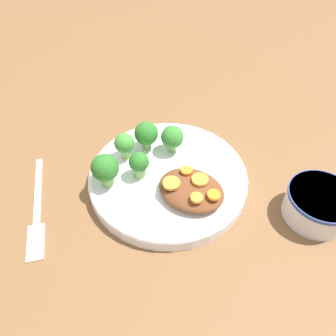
% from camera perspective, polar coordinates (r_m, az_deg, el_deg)
% --- Properties ---
extents(ground_plane, '(4.00, 4.00, 0.00)m').
position_cam_1_polar(ground_plane, '(0.55, -0.00, -2.50)').
color(ground_plane, brown).
extents(plate, '(0.26, 0.26, 0.02)m').
position_cam_1_polar(plate, '(0.54, -0.00, -1.58)').
color(plate, white).
rests_on(plate, ground_plane).
extents(dip_bowl, '(0.10, 0.10, 0.05)m').
position_cam_1_polar(dip_bowl, '(0.53, 24.76, -5.63)').
color(dip_bowl, silver).
rests_on(dip_bowl, ground_plane).
extents(stew_mound, '(0.10, 0.08, 0.02)m').
position_cam_1_polar(stew_mound, '(0.50, 4.05, -3.79)').
color(stew_mound, brown).
rests_on(stew_mound, plate).
extents(broccoli_floret_0, '(0.04, 0.04, 0.05)m').
position_cam_1_polar(broccoli_floret_0, '(0.56, -3.80, 5.91)').
color(broccoli_floret_0, '#759E51').
rests_on(broccoli_floret_0, plate).
extents(broccoli_floret_1, '(0.03, 0.03, 0.05)m').
position_cam_1_polar(broccoli_floret_1, '(0.51, -5.06, 0.76)').
color(broccoli_floret_1, '#7FA85B').
rests_on(broccoli_floret_1, plate).
extents(broccoli_floret_2, '(0.04, 0.04, 0.06)m').
position_cam_1_polar(broccoli_floret_2, '(0.50, -10.88, -0.15)').
color(broccoli_floret_2, '#759E51').
rests_on(broccoli_floret_2, plate).
extents(broccoli_floret_3, '(0.03, 0.03, 0.05)m').
position_cam_1_polar(broccoli_floret_3, '(0.54, -7.84, 3.85)').
color(broccoli_floret_3, '#7FA85B').
rests_on(broccoli_floret_3, plate).
extents(broccoli_floret_4, '(0.04, 0.04, 0.05)m').
position_cam_1_polar(broccoli_floret_4, '(0.55, 0.75, 5.34)').
color(broccoli_floret_4, '#7FA85B').
rests_on(broccoli_floret_4, plate).
extents(carrot_slice_0, '(0.03, 0.03, 0.00)m').
position_cam_1_polar(carrot_slice_0, '(0.48, 0.62, -2.65)').
color(carrot_slice_0, orange).
rests_on(carrot_slice_0, stew_mound).
extents(carrot_slice_1, '(0.02, 0.02, 0.00)m').
position_cam_1_polar(carrot_slice_1, '(0.50, 3.49, -0.11)').
color(carrot_slice_1, orange).
rests_on(carrot_slice_1, stew_mound).
extents(carrot_slice_2, '(0.02, 0.02, 0.01)m').
position_cam_1_polar(carrot_slice_2, '(0.47, 5.04, -5.19)').
color(carrot_slice_2, orange).
rests_on(carrot_slice_2, stew_mound).
extents(carrot_slice_3, '(0.03, 0.03, 0.01)m').
position_cam_1_polar(carrot_slice_3, '(0.49, 5.60, -2.06)').
color(carrot_slice_3, orange).
rests_on(carrot_slice_3, stew_mound).
extents(carrot_slice_4, '(0.02, 0.02, 0.00)m').
position_cam_1_polar(carrot_slice_4, '(0.47, 7.97, -4.66)').
color(carrot_slice_4, orange).
rests_on(carrot_slice_4, stew_mound).
extents(fork, '(0.15, 0.16, 0.01)m').
position_cam_1_polar(fork, '(0.54, -21.90, -7.43)').
color(fork, silver).
rests_on(fork, ground_plane).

